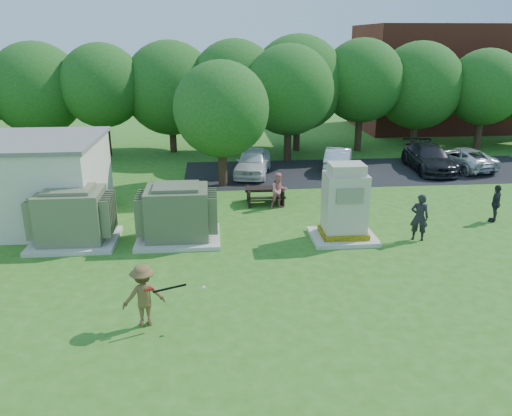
{
  "coord_description": "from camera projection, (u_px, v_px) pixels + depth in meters",
  "views": [
    {
      "loc": [
        -1.47,
        -12.63,
        6.99
      ],
      "look_at": [
        0.0,
        4.0,
        1.3
      ],
      "focal_mm": 35.0,
      "sensor_mm": 36.0,
      "label": 1
    }
  ],
  "objects": [
    {
      "name": "picnic_table",
      "position": [
        265.0,
        193.0,
        22.14
      ],
      "size": [
        1.71,
        1.28,
        0.73
      ],
      "color": "black",
      "rests_on": "ground"
    },
    {
      "name": "batter",
      "position": [
        144.0,
        295.0,
        12.59
      ],
      "size": [
        1.21,
        0.9,
        1.67
      ],
      "primitive_type": "imported",
      "rotation": [
        0.0,
        0.0,
        3.42
      ],
      "color": "brown",
      "rests_on": "ground"
    },
    {
      "name": "tree_row",
      "position": [
        264.0,
        87.0,
        30.53
      ],
      "size": [
        41.3,
        13.3,
        7.3
      ],
      "color": "#47301E",
      "rests_on": "ground"
    },
    {
      "name": "car_silver_a",
      "position": [
        338.0,
        158.0,
        27.78
      ],
      "size": [
        2.47,
        4.13,
        1.28
      ],
      "primitive_type": "imported",
      "rotation": [
        0.0,
        0.0,
        2.84
      ],
      "color": "silver",
      "rests_on": "ground"
    },
    {
      "name": "car_dark",
      "position": [
        429.0,
        158.0,
        27.67
      ],
      "size": [
        2.3,
        4.96,
        1.4
      ],
      "primitive_type": "imported",
      "rotation": [
        0.0,
        0.0,
        -0.07
      ],
      "color": "black",
      "rests_on": "ground"
    },
    {
      "name": "transformer_left",
      "position": [
        72.0,
        217.0,
        17.67
      ],
      "size": [
        3.0,
        2.4,
        2.07
      ],
      "color": "beige",
      "rests_on": "ground"
    },
    {
      "name": "ground",
      "position": [
        268.0,
        296.0,
        14.28
      ],
      "size": [
        120.0,
        120.0,
        0.0
      ],
      "primitive_type": "plane",
      "color": "#2D6619",
      "rests_on": "ground"
    },
    {
      "name": "car_silver_b",
      "position": [
        460.0,
        158.0,
        28.06
      ],
      "size": [
        2.96,
        4.71,
        1.21
      ],
      "primitive_type": "imported",
      "rotation": [
        0.0,
        0.0,
        3.37
      ],
      "color": "silver",
      "rests_on": "ground"
    },
    {
      "name": "person_walking_right",
      "position": [
        496.0,
        203.0,
        19.86
      ],
      "size": [
        0.84,
        0.93,
        1.52
      ],
      "primitive_type": "imported",
      "rotation": [
        0.0,
        0.0,
        4.05
      ],
      "color": "#25262A",
      "rests_on": "ground"
    },
    {
      "name": "transformer_right",
      "position": [
        178.0,
        214.0,
        17.98
      ],
      "size": [
        3.0,
        2.4,
        2.07
      ],
      "color": "beige",
      "rests_on": "ground"
    },
    {
      "name": "generator_cabinet",
      "position": [
        344.0,
        207.0,
        17.94
      ],
      "size": [
        2.33,
        1.9,
        2.84
      ],
      "color": "beige",
      "rests_on": "ground"
    },
    {
      "name": "car_white",
      "position": [
        253.0,
        162.0,
        26.72
      ],
      "size": [
        2.51,
        4.39,
        1.41
      ],
      "primitive_type": "imported",
      "rotation": [
        0.0,
        0.0,
        -0.22
      ],
      "color": "white",
      "rests_on": "ground"
    },
    {
      "name": "batting_equipment",
      "position": [
        171.0,
        288.0,
        12.4
      ],
      "size": [
        1.5,
        0.37,
        0.09
      ],
      "color": "black",
      "rests_on": "ground"
    },
    {
      "name": "parking_strip",
      "position": [
        367.0,
        171.0,
        27.59
      ],
      "size": [
        20.0,
        6.0,
        0.01
      ],
      "primitive_type": "cube",
      "color": "#232326",
      "rests_on": "ground"
    },
    {
      "name": "person_by_generator",
      "position": [
        419.0,
        217.0,
        17.99
      ],
      "size": [
        0.74,
        0.61,
        1.74
      ],
      "primitive_type": "imported",
      "rotation": [
        0.0,
        0.0,
        2.79
      ],
      "color": "black",
      "rests_on": "ground"
    },
    {
      "name": "person_at_picnic",
      "position": [
        279.0,
        191.0,
        21.45
      ],
      "size": [
        0.87,
        0.74,
        1.56
      ],
      "primitive_type": "imported",
      "rotation": [
        0.0,
        0.0,
        0.23
      ],
      "color": "#DA737E",
      "rests_on": "ground"
    },
    {
      "name": "brick_building",
      "position": [
        454.0,
        78.0,
        39.95
      ],
      "size": [
        15.0,
        8.0,
        8.0
      ],
      "primitive_type": "cube",
      "color": "maroon",
      "rests_on": "ground"
    }
  ]
}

